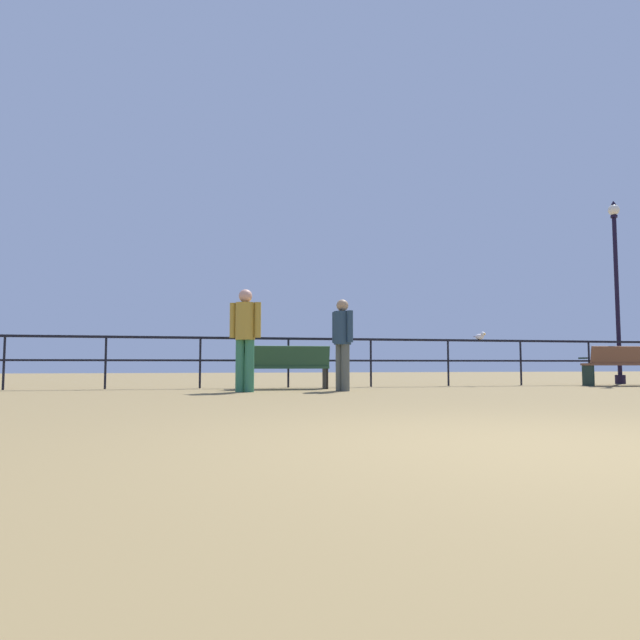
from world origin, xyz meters
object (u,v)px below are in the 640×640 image
bench_near_left (283,364)px  bench_near_right (621,363)px  person_by_bench (245,333)px  person_at_railing (342,338)px  lamppost_center (617,283)px  seagull_on_rail (480,336)px

bench_near_left → bench_near_right: bearing=0.0°
person_by_bench → bench_near_right: bearing=6.8°
bench_near_left → person_at_railing: bearing=-48.4°
bench_near_left → bench_near_right: bench_near_right is taller
lamppost_center → person_at_railing: bearing=-164.4°
bench_near_left → person_at_railing: (0.91, -1.03, 0.48)m
person_by_bench → person_at_railing: size_ratio=1.08×
bench_near_left → bench_near_right: size_ratio=1.10×
bench_near_left → person_by_bench: person_by_bench is taller
bench_near_left → person_at_railing: person_at_railing is taller
person_by_bench → seagull_on_rail: person_by_bench is taller
lamppost_center → person_by_bench: bearing=-167.3°
bench_near_right → person_at_railing: person_at_railing is taller
lamppost_center → seagull_on_rail: size_ratio=12.73×
person_at_railing → lamppost_center: bearing=15.6°
lamppost_center → person_by_bench: (-9.41, -2.11, -1.47)m
bench_near_left → bench_near_right: 7.66m
bench_near_right → person_by_bench: person_by_bench is taller
bench_near_right → lamppost_center: lamppost_center is taller
person_by_bench → seagull_on_rail: 5.76m
bench_near_left → seagull_on_rail: bearing=9.5°
person_at_railing → bench_near_left: bearing=131.6°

